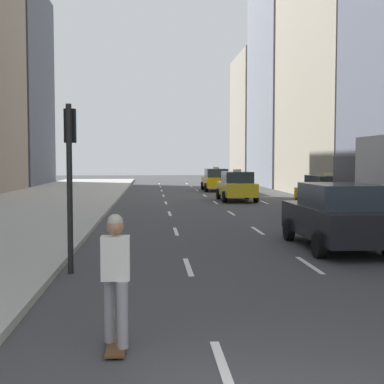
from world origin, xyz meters
The scene contains 8 objects.
sidewalk_left centered at (-7.00, 27.00, 0.07)m, with size 8.00×66.00×0.15m, color #ADAAA3.
lane_markings centered at (2.60, 23.00, 0.01)m, with size 5.72×56.00×0.01m.
taxi_lead centered at (4.00, 37.31, 0.88)m, with size 2.02×4.40×1.87m.
taxi_second centered at (6.80, 19.18, 0.88)m, with size 2.02×4.40×1.87m.
taxi_third centered at (4.00, 27.18, 0.88)m, with size 2.02×4.40×1.87m.
sedan_black_near centered at (4.00, 10.24, 0.90)m, with size 2.02×4.70×1.78m.
skateboarder centered at (-1.48, 2.82, 0.96)m, with size 0.36×0.80×1.75m.
traffic_light_pole centered at (-2.75, 7.61, 2.41)m, with size 0.24×0.42×3.60m.
Camera 1 is at (-1.03, -3.93, 2.43)m, focal length 50.00 mm.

